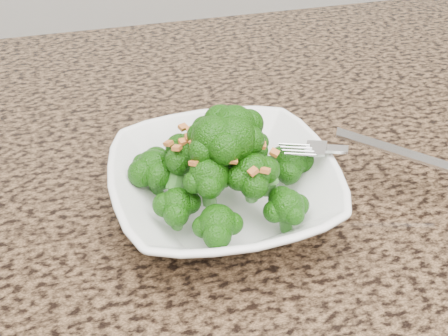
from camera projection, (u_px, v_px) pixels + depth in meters
name	position (u px, v px, depth m)	size (l,w,h in m)	color
granite_counter	(190.00, 278.00, 0.49)	(1.64, 1.04, 0.03)	brown
bowl	(224.00, 189.00, 0.52)	(0.21, 0.21, 0.05)	white
broccoli_pile	(224.00, 136.00, 0.49)	(0.18, 0.18, 0.07)	#175109
garlic_topping	(224.00, 99.00, 0.46)	(0.11, 0.11, 0.01)	orange
fork	(340.00, 148.00, 0.52)	(0.19, 0.03, 0.01)	silver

